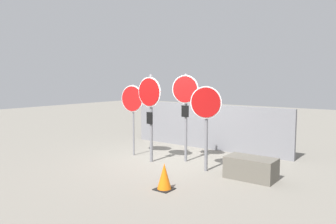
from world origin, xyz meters
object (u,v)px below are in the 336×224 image
storage_crate (251,168)px  stop_sign_0 (132,102)px  stop_sign_2 (185,100)px  stop_sign_3 (206,112)px  stop_sign_1 (150,103)px  traffic_cone_0 (164,177)px

storage_crate → stop_sign_0: bearing=178.8°
stop_sign_2 → stop_sign_3: 1.11m
stop_sign_1 → traffic_cone_0: 2.76m
stop_sign_1 → stop_sign_3: bearing=7.2°
stop_sign_0 → storage_crate: 4.08m
stop_sign_3 → storage_crate: 1.72m
stop_sign_0 → traffic_cone_0: size_ratio=3.81×
stop_sign_0 → stop_sign_1: size_ratio=0.88×
stop_sign_1 → storage_crate: stop_sign_1 is taller
traffic_cone_0 → stop_sign_2: bearing=113.4°
traffic_cone_0 → storage_crate: (1.17, 1.81, -0.02)m
traffic_cone_0 → storage_crate: 2.16m
stop_sign_1 → stop_sign_3: stop_sign_1 is taller
stop_sign_3 → storage_crate: (1.18, 0.08, -1.25)m
stop_sign_3 → traffic_cone_0: (0.01, -1.73, -1.23)m
stop_sign_3 → storage_crate: bearing=-10.0°
stop_sign_1 → storage_crate: size_ratio=2.15×
stop_sign_2 → stop_sign_3: (0.95, -0.50, -0.26)m
stop_sign_2 → traffic_cone_0: bearing=-76.7°
stop_sign_3 → storage_crate: stop_sign_3 is taller
stop_sign_0 → stop_sign_1: (0.93, -0.27, 0.04)m
stop_sign_0 → stop_sign_3: stop_sign_0 is taller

